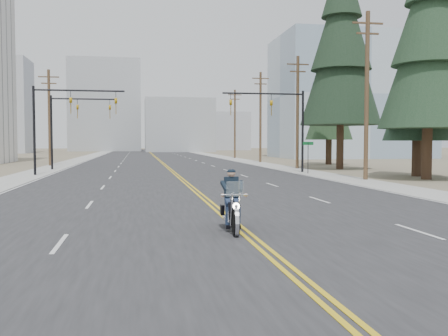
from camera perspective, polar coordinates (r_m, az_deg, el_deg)
ground_plane at (r=10.00m, az=8.23°, el=-12.24°), size 400.00×400.00×0.00m
road at (r=79.27m, az=-7.66°, el=1.08°), size 20.00×200.00×0.01m
sidewalk_left at (r=79.67m, az=-15.95°, el=1.00°), size 3.00×200.00×0.01m
sidewalk_right at (r=80.53m, az=0.55°, el=1.14°), size 3.00×200.00×0.01m
traffic_mast_left at (r=41.67m, az=-18.16°, el=6.03°), size 7.10×0.26×7.00m
traffic_mast_right at (r=42.94m, az=6.42°, el=6.07°), size 7.10×0.26×7.00m
traffic_mast_far at (r=49.63m, az=-17.20°, el=5.47°), size 6.10×0.26×7.00m
street_sign at (r=41.54m, az=9.59°, el=1.83°), size 0.90×0.06×2.62m
utility_pole_b at (r=35.87m, az=16.00°, el=8.26°), size 2.20×0.30×11.50m
utility_pole_c at (r=49.75m, az=8.40°, el=6.55°), size 2.20×0.30×11.00m
utility_pole_d at (r=64.17m, az=4.19°, el=6.00°), size 2.20×0.30×11.50m
utility_pole_e at (r=80.74m, az=1.25°, el=5.21°), size 2.20×0.30×11.00m
utility_pole_left at (r=58.02m, az=-19.33°, el=5.65°), size 2.20×0.30×10.50m
glass_building at (r=86.88m, az=14.10°, el=7.78°), size 24.00×16.00×20.00m
haze_bldg_b at (r=134.69m, az=-5.16°, el=4.85°), size 18.00×14.00×14.00m
haze_bldg_c at (r=126.86m, az=10.05°, el=5.84°), size 16.00×12.00×18.00m
haze_bldg_d at (r=149.80m, az=-13.35°, el=6.89°), size 20.00×15.00×26.00m
haze_bldg_e at (r=161.65m, az=0.14°, el=4.20°), size 14.00×14.00×12.00m
motorcyclist at (r=14.62m, az=0.98°, el=-3.74°), size 1.19×2.40×1.82m
conifer_near at (r=38.39m, az=22.42°, el=14.23°), size 6.74×6.74×17.84m
conifer_mid at (r=41.13m, az=21.32°, el=10.03°), size 5.10×5.10×13.60m
conifer_tall at (r=50.19m, az=13.25°, el=13.94°), size 7.66×7.66×21.26m
conifer_far at (r=59.41m, az=11.94°, el=8.42°), size 5.40×5.40×14.46m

